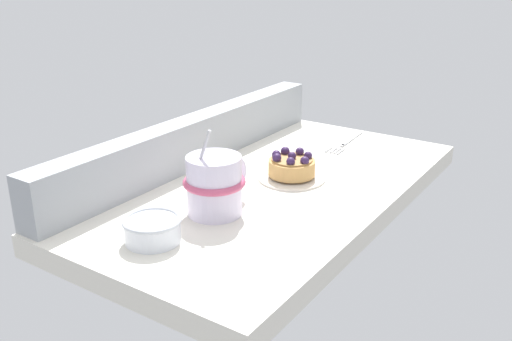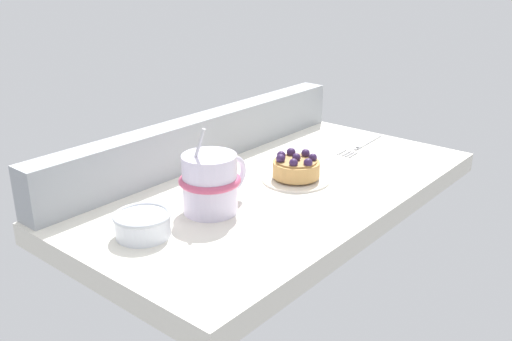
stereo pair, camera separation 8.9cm
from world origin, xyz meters
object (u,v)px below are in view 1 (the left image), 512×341
at_px(dessert_plate, 292,177).
at_px(sugar_bowl, 152,229).
at_px(raspberry_tart, 292,165).
at_px(coffee_mug, 215,184).
at_px(dessert_fork, 347,142).

xyz_separation_m(dessert_plate, sugar_bowl, (-0.30, 0.04, 0.01)).
height_order(raspberry_tart, sugar_bowl, raspberry_tart).
distance_m(raspberry_tart, sugar_bowl, 0.30).
distance_m(dessert_plate, coffee_mug, 0.19).
bearing_deg(sugar_bowl, dessert_fork, -3.63).
relative_size(dessert_fork, sugar_bowl, 2.03).
xyz_separation_m(dessert_plate, dessert_fork, (0.23, 0.01, -0.00)).
relative_size(raspberry_tart, sugar_bowl, 1.00).
height_order(dessert_plate, dessert_fork, dessert_plate).
distance_m(dessert_plate, dessert_fork, 0.23).
relative_size(dessert_plate, sugar_bowl, 1.45).
relative_size(raspberry_tart, dessert_fork, 0.49).
bearing_deg(raspberry_tart, dessert_fork, 1.39).
height_order(raspberry_tart, dessert_fork, raspberry_tart).
xyz_separation_m(dessert_fork, sugar_bowl, (-0.53, 0.03, 0.01)).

